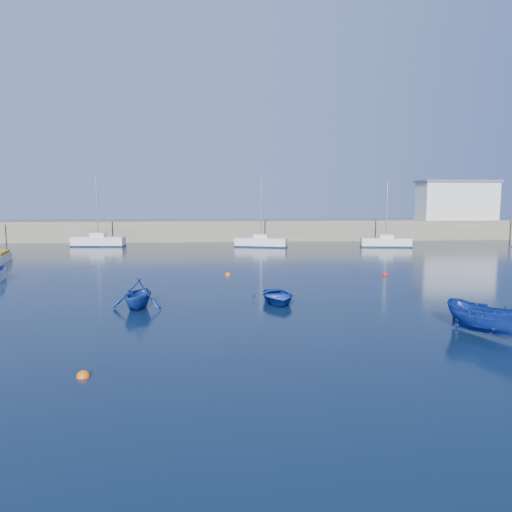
{
  "coord_description": "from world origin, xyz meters",
  "views": [
    {
      "loc": [
        -2.3,
        -19.18,
        5.67
      ],
      "look_at": [
        0.41,
        15.0,
        1.6
      ],
      "focal_mm": 35.0,
      "sensor_mm": 36.0,
      "label": 1
    }
  ],
  "objects": [
    {
      "name": "ground",
      "position": [
        0.0,
        0.0,
        0.0
      ],
      "size": [
        220.0,
        220.0,
        0.0
      ],
      "primitive_type": "plane",
      "color": "#0B1C32",
      "rests_on": "ground"
    },
    {
      "name": "back_wall",
      "position": [
        0.0,
        46.0,
        1.3
      ],
      "size": [
        96.0,
        4.5,
        2.6
      ],
      "primitive_type": "cube",
      "color": "#756D59",
      "rests_on": "ground"
    },
    {
      "name": "harbor_office",
      "position": [
        30.0,
        46.0,
        5.1
      ],
      "size": [
        10.0,
        4.0,
        5.0
      ],
      "primitive_type": "cube",
      "color": "silver",
      "rests_on": "back_wall"
    },
    {
      "name": "sailboat_5",
      "position": [
        -15.91,
        39.3,
        0.62
      ],
      "size": [
        6.1,
        2.26,
        7.98
      ],
      "rotation": [
        0.0,
        0.0,
        1.47
      ],
      "color": "silver",
      "rests_on": "ground"
    },
    {
      "name": "sailboat_6",
      "position": [
        2.75,
        37.21,
        0.58
      ],
      "size": [
        6.06,
        3.27,
        7.75
      ],
      "rotation": [
        0.0,
        0.0,
        1.27
      ],
      "color": "silver",
      "rests_on": "ground"
    },
    {
      "name": "sailboat_7",
      "position": [
        16.91,
        35.97,
        0.57
      ],
      "size": [
        5.75,
        2.4,
        7.43
      ],
      "rotation": [
        0.0,
        0.0,
        1.42
      ],
      "color": "silver",
      "rests_on": "ground"
    },
    {
      "name": "dinghy_center",
      "position": [
        0.93,
        7.01,
        0.34
      ],
      "size": [
        2.64,
        3.51,
        0.69
      ],
      "primitive_type": "imported",
      "rotation": [
        0.0,
        0.0,
        0.08
      ],
      "color": "navy",
      "rests_on": "ground"
    },
    {
      "name": "dinghy_left",
      "position": [
        -6.33,
        6.16,
        0.77
      ],
      "size": [
        3.02,
        3.34,
        1.54
      ],
      "primitive_type": "imported",
      "rotation": [
        0.0,
        0.0,
        -0.19
      ],
      "color": "navy",
      "rests_on": "ground"
    },
    {
      "name": "dinghy_right",
      "position": [
        8.71,
        -0.04,
        0.7
      ],
      "size": [
        2.94,
        3.85,
        1.41
      ],
      "primitive_type": "imported",
      "rotation": [
        0.0,
        0.0,
        0.5
      ],
      "color": "navy",
      "rests_on": "ground"
    },
    {
      "name": "buoy_0",
      "position": [
        -6.55,
        -3.57,
        0.0
      ],
      "size": [
        0.43,
        0.43,
        0.43
      ],
      "primitive_type": "sphere",
      "color": "#DA5C0B",
      "rests_on": "ground"
    },
    {
      "name": "buoy_1",
      "position": [
        9.95,
        15.96,
        0.0
      ],
      "size": [
        0.4,
        0.4,
        0.4
      ],
      "primitive_type": "sphere",
      "color": "red",
      "rests_on": "ground"
    },
    {
      "name": "buoy_3",
      "position": [
        -1.5,
        16.77,
        0.0
      ],
      "size": [
        0.42,
        0.42,
        0.42
      ],
      "primitive_type": "sphere",
      "color": "#DA5C0B",
      "rests_on": "ground"
    }
  ]
}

